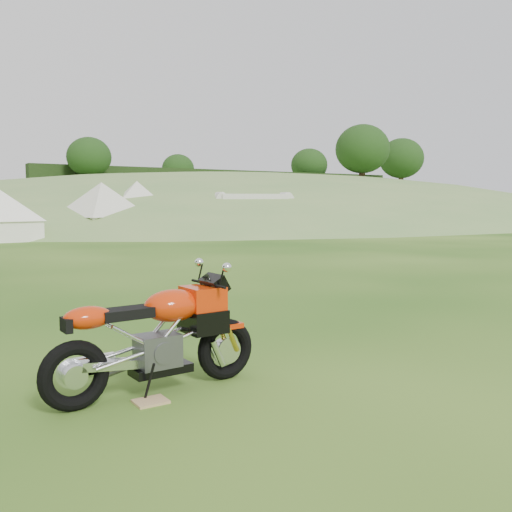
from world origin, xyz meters
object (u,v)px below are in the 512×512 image
tent_right (137,206)px  caravan (252,213)px  plywood_board (151,401)px  sport_motorcycle (155,329)px  tent_mid (102,208)px

tent_right → caravan: bearing=-15.7°
plywood_board → tent_right: bearing=68.8°
plywood_board → sport_motorcycle: bearing=55.2°
tent_mid → sport_motorcycle: bearing=-123.9°
plywood_board → tent_right: tent_right is taller
plywood_board → caravan: bearing=55.5°
sport_motorcycle → plywood_board: bearing=-126.9°
plywood_board → tent_right: (8.73, 22.46, 1.27)m
plywood_board → tent_mid: size_ratio=0.09×
tent_right → plywood_board: bearing=-100.0°
plywood_board → tent_mid: bearing=72.8°
plywood_board → tent_right: 24.13m
sport_motorcycle → tent_right: size_ratio=0.59×
sport_motorcycle → tent_mid: size_ratio=0.61×
caravan → tent_mid: bearing=-171.0°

